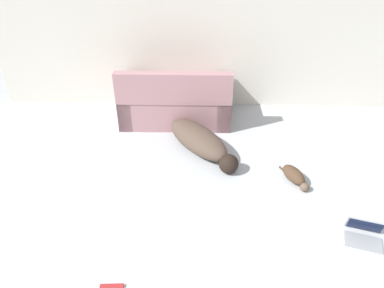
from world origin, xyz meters
TOP-DOWN VIEW (x-y plane):
  - wall_back at (0.00, 4.27)m, footprint 6.59×0.06m
  - couch at (-0.49, 3.72)m, footprint 1.62×0.85m
  - dog at (-0.11, 2.88)m, footprint 1.09×1.33m
  - cat at (1.03, 2.28)m, footprint 0.32×0.52m
  - laptop_open at (1.55, 1.41)m, footprint 0.42×0.38m

SIDE VIEW (x-z plane):
  - laptop_open at x=1.55m, z-range -0.04..0.17m
  - cat at x=1.03m, z-range 0.00..0.16m
  - dog at x=-0.11m, z-range 0.00..0.32m
  - couch at x=-0.49m, z-range -0.16..0.74m
  - wall_back at x=0.00m, z-range 0.00..2.71m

